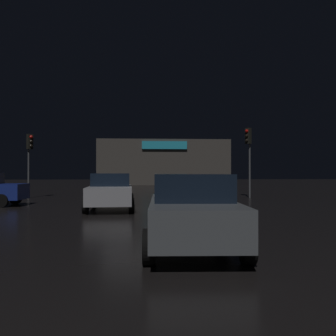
# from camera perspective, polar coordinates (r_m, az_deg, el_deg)

# --- Properties ---
(ground_plane) EXTENTS (120.00, 120.00, 0.00)m
(ground_plane) POSITION_cam_1_polar(r_m,az_deg,el_deg) (16.10, -5.86, -6.44)
(ground_plane) COLOR black
(store_building) EXTENTS (16.49, 8.60, 5.65)m
(store_building) POSITION_cam_1_polar(r_m,az_deg,el_deg) (47.65, -0.86, 0.84)
(store_building) COLOR #4C4742
(store_building) RESTS_ON ground
(traffic_signal_main) EXTENTS (0.42, 0.42, 3.97)m
(traffic_signal_main) POSITION_cam_1_polar(r_m,az_deg,el_deg) (23.71, -21.22, 2.89)
(traffic_signal_main) COLOR #595B60
(traffic_signal_main) RESTS_ON ground
(traffic_signal_opposite) EXTENTS (0.43, 0.41, 4.37)m
(traffic_signal_opposite) POSITION_cam_1_polar(r_m,az_deg,el_deg) (22.97, 12.73, 3.57)
(traffic_signal_opposite) COLOR #595B60
(traffic_signal_opposite) RESTS_ON ground
(car_near) EXTENTS (2.16, 4.25, 1.57)m
(car_near) POSITION_cam_1_polar(r_m,az_deg,el_deg) (15.73, -9.16, -3.72)
(car_near) COLOR #B7B7BF
(car_near) RESTS_ON ground
(car_crossing) EXTENTS (2.11, 4.12, 1.59)m
(car_crossing) POSITION_cam_1_polar(r_m,az_deg,el_deg) (7.69, 3.83, -6.89)
(car_crossing) COLOR slate
(car_crossing) RESTS_ON ground
(bollard_kerb_a) EXTENTS (0.12, 0.12, 1.04)m
(bollard_kerb_a) POSITION_cam_1_polar(r_m,az_deg,el_deg) (23.45, -1.72, -3.33)
(bollard_kerb_a) COLOR gold
(bollard_kerb_a) RESTS_ON ground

